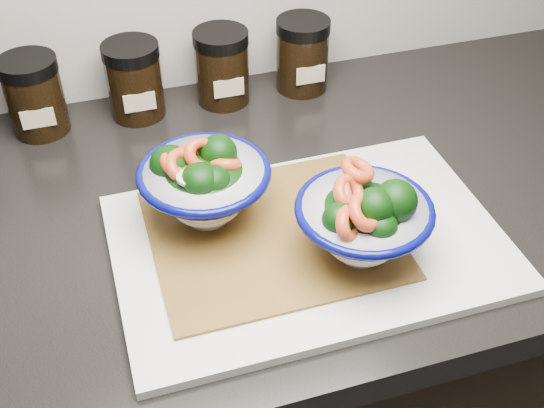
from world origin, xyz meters
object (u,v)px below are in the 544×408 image
object	(u,v)px
spice_jar_c	(35,95)
spice_jar_f	(302,55)
spice_jar_e	(222,67)
bowl_left	(204,184)
spice_jar_d	(134,80)
bowl_right	(364,221)
cutting_board	(308,243)

from	to	relation	value
spice_jar_c	spice_jar_f	world-z (taller)	same
spice_jar_c	spice_jar_e	distance (m)	0.27
bowl_left	spice_jar_d	size ratio (longest dim) A/B	1.38
spice_jar_d	spice_jar_f	bearing A→B (deg)	0.00
bowl_right	spice_jar_d	xyz separation A→B (m)	(-0.19, 0.39, -0.01)
spice_jar_d	bowl_left	bearing A→B (deg)	-81.56
cutting_board	bowl_right	distance (m)	0.09
spice_jar_c	cutting_board	bearing A→B (deg)	-50.37
cutting_board	spice_jar_f	world-z (taller)	spice_jar_f
bowl_left	spice_jar_f	size ratio (longest dim) A/B	1.38
spice_jar_d	spice_jar_e	size ratio (longest dim) A/B	1.00
spice_jar_e	spice_jar_c	bearing A→B (deg)	180.00
spice_jar_d	spice_jar_f	world-z (taller)	same
cutting_board	spice_jar_c	world-z (taller)	spice_jar_c
bowl_left	spice_jar_c	bearing A→B (deg)	123.42
spice_jar_c	bowl_left	bearing A→B (deg)	-56.58
cutting_board	spice_jar_f	size ratio (longest dim) A/B	3.98
spice_jar_c	bowl_right	bearing A→B (deg)	-49.44
spice_jar_d	cutting_board	bearing A→B (deg)	-67.07
spice_jar_c	spice_jar_f	xyz separation A→B (m)	(0.40, 0.00, 0.00)
spice_jar_f	spice_jar_c	bearing A→B (deg)	180.00
spice_jar_e	spice_jar_f	size ratio (longest dim) A/B	1.00
spice_jar_f	cutting_board	bearing A→B (deg)	-107.89
spice_jar_d	spice_jar_f	distance (m)	0.26
bowl_left	spice_jar_f	distance (m)	0.35
spice_jar_c	spice_jar_d	xyz separation A→B (m)	(0.14, 0.00, 0.00)
cutting_board	spice_jar_c	distance (m)	0.45
bowl_left	spice_jar_c	world-z (taller)	bowl_left
bowl_right	spice_jar_e	bearing A→B (deg)	99.05
spice_jar_c	spice_jar_f	distance (m)	0.40
cutting_board	spice_jar_f	xyz separation A→B (m)	(0.11, 0.34, 0.05)
cutting_board	spice_jar_d	xyz separation A→B (m)	(-0.15, 0.34, 0.05)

